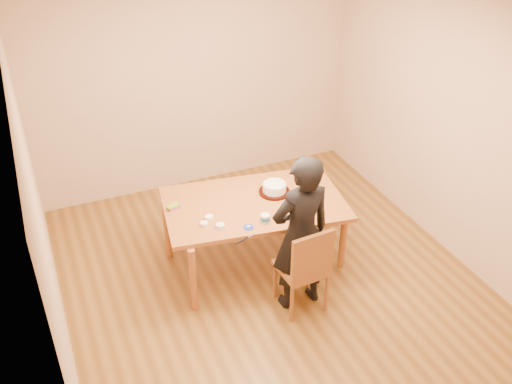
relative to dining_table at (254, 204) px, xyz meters
name	(u,v)px	position (x,y,z in m)	size (l,w,h in m)	color
room_shell	(259,151)	(0.03, -0.05, 0.62)	(4.00, 4.50, 2.70)	brown
dining_table	(254,204)	(0.00, 0.00, 0.00)	(1.79, 1.06, 0.04)	brown
dining_chair	(301,267)	(0.15, -0.78, -0.28)	(0.43, 0.43, 0.04)	brown
cake_plate	(274,192)	(0.26, 0.08, 0.03)	(0.32, 0.32, 0.02)	red
cake	(274,188)	(0.26, 0.08, 0.09)	(0.24, 0.24, 0.08)	white
frosting_dome	(274,183)	(0.26, 0.08, 0.14)	(0.24, 0.24, 0.03)	white
frosting_tub	(265,218)	(-0.04, -0.35, 0.06)	(0.09, 0.09, 0.08)	white
frosting_lid	(249,227)	(-0.22, -0.38, 0.03)	(0.10, 0.10, 0.01)	#1937A8
frosting_dollop	(249,226)	(-0.22, -0.38, 0.04)	(0.04, 0.04, 0.02)	white
ramekin_green	(220,226)	(-0.46, -0.28, 0.04)	(0.08, 0.08, 0.04)	white
ramekin_yellow	(209,218)	(-0.51, -0.11, 0.04)	(0.08, 0.08, 0.04)	white
ramekin_multi	(204,224)	(-0.59, -0.19, 0.04)	(0.07, 0.07, 0.04)	white
candy_box_pink	(174,208)	(-0.77, 0.21, 0.03)	(0.12, 0.06, 0.02)	#E73684
candy_box_green	(173,206)	(-0.78, 0.21, 0.05)	(0.13, 0.06, 0.02)	#1F961B
spatula	(242,241)	(-0.36, -0.55, 0.03)	(0.15, 0.01, 0.01)	black
person	(301,234)	(0.15, -0.73, 0.07)	(0.58, 0.38, 1.60)	black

